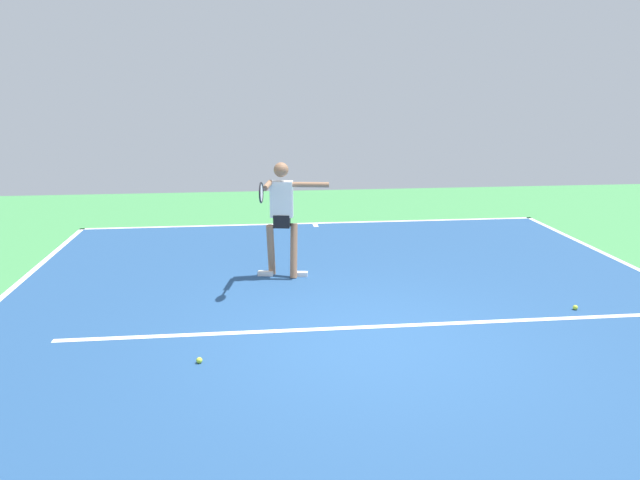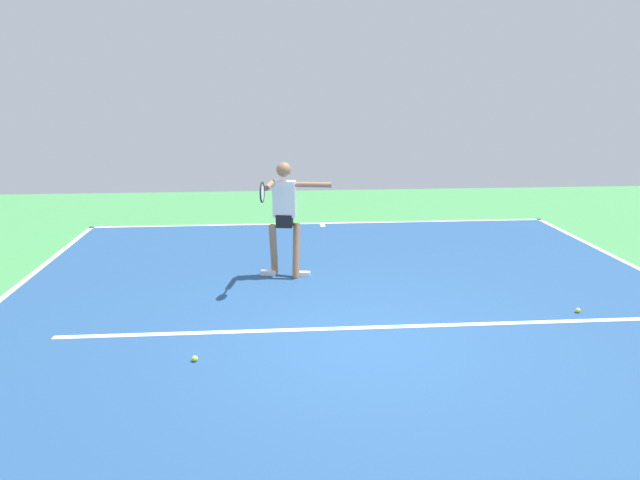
% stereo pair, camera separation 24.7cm
% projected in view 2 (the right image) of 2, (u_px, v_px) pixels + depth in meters
% --- Properties ---
extents(ground_plane, '(21.09, 21.09, 0.00)m').
position_uv_depth(ground_plane, '(367.00, 341.00, 7.04)').
color(ground_plane, '#428E4C').
extents(court_surface, '(9.86, 12.64, 0.00)m').
position_uv_depth(court_surface, '(367.00, 341.00, 7.04)').
color(court_surface, navy).
rests_on(court_surface, ground_plane).
extents(court_line_baseline_near, '(9.86, 0.10, 0.01)m').
position_uv_depth(court_line_baseline_near, '(322.00, 223.00, 13.09)').
color(court_line_baseline_near, white).
rests_on(court_line_baseline_near, ground_plane).
extents(court_line_service, '(7.39, 0.10, 0.01)m').
position_uv_depth(court_line_service, '(362.00, 328.00, 7.43)').
color(court_line_service, white).
rests_on(court_line_service, ground_plane).
extents(court_line_centre_mark, '(0.10, 0.30, 0.01)m').
position_uv_depth(court_line_centre_mark, '(323.00, 225.00, 12.90)').
color(court_line_centre_mark, white).
rests_on(court_line_centre_mark, ground_plane).
extents(tennis_player, '(1.11, 1.20, 1.80)m').
position_uv_depth(tennis_player, '(284.00, 211.00, 9.19)').
color(tennis_player, '#9E7051').
rests_on(tennis_player, ground_plane).
extents(tennis_ball_near_service_line, '(0.07, 0.07, 0.07)m').
position_uv_depth(tennis_ball_near_service_line, '(195.00, 359.00, 6.52)').
color(tennis_ball_near_service_line, '#C6E53D').
rests_on(tennis_ball_near_service_line, ground_plane).
extents(tennis_ball_far_corner, '(0.07, 0.07, 0.07)m').
position_uv_depth(tennis_ball_far_corner, '(578.00, 310.00, 7.92)').
color(tennis_ball_far_corner, '#C6E53D').
rests_on(tennis_ball_far_corner, ground_plane).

